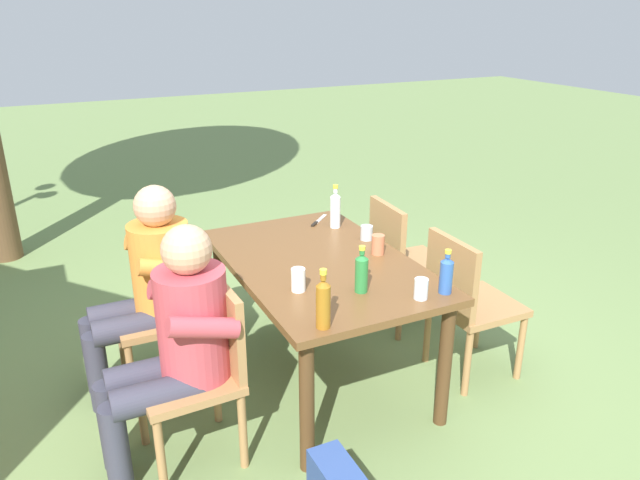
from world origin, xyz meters
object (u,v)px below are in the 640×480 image
bottle_blue (446,274)px  cup_white (298,280)px  bottle_green (362,272)px  cup_glass (421,289)px  person_in_plaid_shirt (177,338)px  person_in_white_shirt (148,281)px  cup_steel (367,233)px  bottle_clear (335,209)px  chair_near_right (402,257)px  cup_terracotta (378,245)px  chair_far_right (171,305)px  bottle_amber (323,303)px  table_knife (318,221)px  dining_table (320,276)px  chair_near_left (466,299)px  chair_far_left (203,364)px

bottle_blue → cup_white: 0.71m
bottle_green → cup_glass: bottle_green is taller
person_in_plaid_shirt → person_in_white_shirt: bearing=0.0°
cup_steel → bottle_clear: bearing=14.3°
chair_near_right → cup_terracotta: chair_near_right is taller
person_in_white_shirt → bottle_blue: (-0.95, -1.25, 0.18)m
chair_far_right → cup_white: chair_far_right is taller
person_in_plaid_shirt → bottle_clear: 1.43m
bottle_amber → cup_white: 0.38m
table_knife → bottle_green: bearing=166.2°
dining_table → bottle_blue: bottle_blue is taller
chair_far_right → person_in_plaid_shirt: 0.69m
cup_glass → cup_terracotta: cup_terracotta is taller
person_in_white_shirt → bottle_clear: bearing=-85.0°
person_in_white_shirt → cup_terracotta: 1.27m
dining_table → chair_near_left: (-0.33, -0.76, -0.16)m
cup_steel → table_knife: (0.41, 0.12, -0.04)m
bottle_clear → cup_white: size_ratio=2.37×
bottle_clear → cup_terracotta: (-0.49, -0.02, -0.06)m
person_in_plaid_shirt → bottle_amber: size_ratio=4.31×
chair_near_left → cup_terracotta: size_ratio=7.80×
cup_steel → cup_terracotta: bearing=166.4°
bottle_green → cup_steel: size_ratio=2.77×
bottle_clear → bottle_blue: (-1.05, -0.06, -0.02)m
chair_far_right → bottle_amber: 1.15m
person_in_plaid_shirt → cup_terracotta: (0.27, -1.20, 0.14)m
person_in_white_shirt → bottle_amber: bearing=-150.2°
person_in_white_shirt → table_knife: 1.16m
chair_far_right → table_knife: size_ratio=4.64×
chair_near_left → bottle_amber: 1.18m
bottle_clear → cup_terracotta: bearing=-178.1°
dining_table → person_in_white_shirt: (0.33, 0.87, 0.01)m
chair_near_left → chair_far_left: bearing=89.9°
bottle_clear → cup_white: (-0.72, 0.57, -0.06)m
cup_white → dining_table: bearing=-41.7°
chair_near_left → bottle_clear: 0.96m
bottle_green → chair_near_right: bearing=-44.4°
chair_near_right → cup_terracotta: bearing=132.3°
cup_glass → bottle_clear: bearing=-4.5°
chair_far_left → cup_terracotta: size_ratio=7.80×
cup_glass → person_in_white_shirt: bearing=49.4°
chair_near_left → cup_white: bearing=87.6°
chair_far_left → bottle_amber: size_ratio=3.18×
chair_near_left → person_in_plaid_shirt: bearing=90.0°
cup_white → table_knife: bearing=-31.1°
bottle_amber → cup_white: bottle_amber is taller
bottle_clear → cup_steel: 0.29m
cup_terracotta → dining_table: bearing=80.4°
chair_near_right → cup_white: size_ratio=7.49×
person_in_white_shirt → cup_glass: (-0.95, -1.10, 0.14)m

